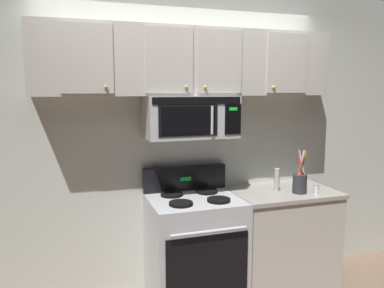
{
  "coord_description": "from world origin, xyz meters",
  "views": [
    {
      "loc": [
        -0.97,
        -2.51,
        1.8
      ],
      "look_at": [
        0.0,
        0.49,
        1.35
      ],
      "focal_mm": 35.71,
      "sensor_mm": 36.0,
      "label": 1
    }
  ],
  "objects_px": {
    "stove_range": "(194,247)",
    "over_range_microwave": "(190,117)",
    "pepper_mill": "(277,180)",
    "utensil_crock_charcoal": "(300,181)",
    "salt_shaker": "(316,189)"
  },
  "relations": [
    {
      "from": "salt_shaker",
      "to": "pepper_mill",
      "type": "xyz_separation_m",
      "value": [
        -0.27,
        0.2,
        0.06
      ]
    },
    {
      "from": "stove_range",
      "to": "over_range_microwave",
      "type": "relative_size",
      "value": 1.47
    },
    {
      "from": "over_range_microwave",
      "to": "utensil_crock_charcoal",
      "type": "distance_m",
      "value": 1.12
    },
    {
      "from": "utensil_crock_charcoal",
      "to": "over_range_microwave",
      "type": "bearing_deg",
      "value": 165.42
    },
    {
      "from": "salt_shaker",
      "to": "utensil_crock_charcoal",
      "type": "bearing_deg",
      "value": 141.3
    },
    {
      "from": "stove_range",
      "to": "utensil_crock_charcoal",
      "type": "relative_size",
      "value": 2.89
    },
    {
      "from": "over_range_microwave",
      "to": "pepper_mill",
      "type": "distance_m",
      "value": 0.97
    },
    {
      "from": "over_range_microwave",
      "to": "salt_shaker",
      "type": "bearing_deg",
      "value": -17.58
    },
    {
      "from": "utensil_crock_charcoal",
      "to": "pepper_mill",
      "type": "height_order",
      "value": "utensil_crock_charcoal"
    },
    {
      "from": "over_range_microwave",
      "to": "utensil_crock_charcoal",
      "type": "xyz_separation_m",
      "value": [
        0.93,
        -0.24,
        -0.57
      ]
    },
    {
      "from": "utensil_crock_charcoal",
      "to": "pepper_mill",
      "type": "distance_m",
      "value": 0.2
    },
    {
      "from": "utensil_crock_charcoal",
      "to": "stove_range",
      "type": "bearing_deg",
      "value": 172.3
    },
    {
      "from": "utensil_crock_charcoal",
      "to": "pepper_mill",
      "type": "bearing_deg",
      "value": 143.94
    },
    {
      "from": "stove_range",
      "to": "utensil_crock_charcoal",
      "type": "bearing_deg",
      "value": -7.7
    },
    {
      "from": "stove_range",
      "to": "pepper_mill",
      "type": "bearing_deg",
      "value": -0.69
    }
  ]
}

